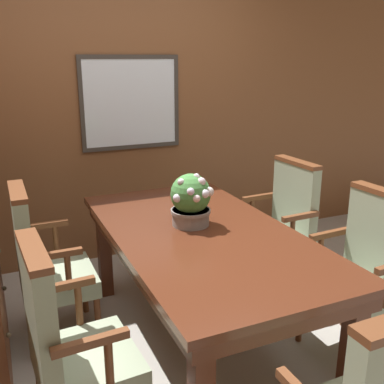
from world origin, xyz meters
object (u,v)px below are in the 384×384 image
object	(u,v)px
dining_table	(202,246)
chair_left_far	(43,261)
chair_right_near	(364,269)
chair_left_near	(68,342)
chair_right_far	(282,223)
potted_plant	(191,200)

from	to	relation	value
dining_table	chair_left_far	size ratio (longest dim) A/B	1.88
chair_left_far	chair_right_near	bearing A→B (deg)	-117.16
chair_left_far	chair_left_near	world-z (taller)	same
chair_left_far	chair_right_far	size ratio (longest dim) A/B	1.00
dining_table	chair_right_far	size ratio (longest dim) A/B	1.88
potted_plant	chair_right_near	bearing A→B (deg)	-32.51
chair_right_near	chair_left_far	bearing A→B (deg)	-119.97
chair_left_far	chair_right_near	size ratio (longest dim) A/B	1.00
dining_table	chair_left_far	xyz separation A→B (m)	(-0.87, 0.45, -0.13)
chair_right_far	chair_right_near	xyz separation A→B (m)	(-0.01, -0.85, 0.00)
chair_left_far	potted_plant	size ratio (longest dim) A/B	3.10
dining_table	chair_left_near	bearing A→B (deg)	-152.74
chair_left_near	chair_right_near	bearing A→B (deg)	-92.85
chair_right_far	chair_left_near	distance (m)	1.94
dining_table	potted_plant	xyz separation A→B (m)	(-0.02, 0.12, 0.25)
chair_right_near	potted_plant	size ratio (longest dim) A/B	3.10
chair_left_far	chair_left_near	xyz separation A→B (m)	(0.00, -0.90, 0.00)
chair_right_near	potted_plant	bearing A→B (deg)	-125.31
dining_table	potted_plant	size ratio (longest dim) A/B	5.84
chair_left_far	chair_right_near	world-z (taller)	same
dining_table	chair_left_near	world-z (taller)	chair_left_near
chair_right_far	chair_right_near	size ratio (longest dim) A/B	1.00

